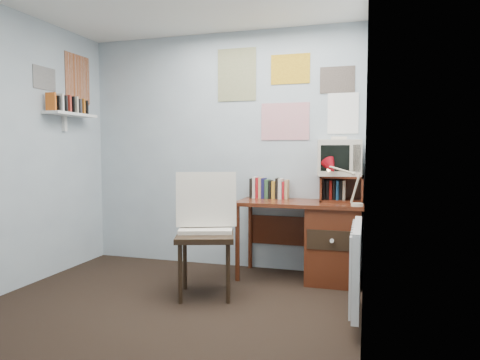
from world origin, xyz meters
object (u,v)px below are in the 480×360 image
object	(u,v)px
crt_tv	(339,156)
radiator	(357,265)
desk	(328,239)
desk_lamp	(357,185)
tv_riser	(342,189)
desk_chair	(205,237)
wall_shelf	(71,114)

from	to	relation	value
crt_tv	radiator	xyz separation A→B (m)	(0.21, -1.06, -0.78)
desk	desk_lamp	bearing A→B (deg)	-38.79
tv_riser	desk_chair	bearing A→B (deg)	-142.40
desk_chair	crt_tv	size ratio (longest dim) A/B	2.60
desk	radiator	size ratio (longest dim) A/B	1.50
desk_chair	tv_riser	size ratio (longest dim) A/B	2.59
desk_chair	tv_riser	world-z (taller)	desk_chair
desk_chair	tv_riser	distance (m)	1.42
desk_lamp	desk_chair	bearing A→B (deg)	-170.29
crt_tv	wall_shelf	size ratio (longest dim) A/B	0.64
tv_riser	radiator	bearing A→B (deg)	-80.72
desk_lamp	crt_tv	bearing A→B (deg)	105.60
desk	crt_tv	bearing A→B (deg)	57.99
desk_chair	desk_lamp	size ratio (longest dim) A/B	2.73
desk_lamp	wall_shelf	size ratio (longest dim) A/B	0.61
tv_riser	wall_shelf	distance (m)	2.83
desk_chair	wall_shelf	xyz separation A→B (m)	(-1.60, 0.35, 1.10)
desk_chair	crt_tv	xyz separation A→B (m)	(1.05, 0.86, 0.68)
desk_chair	radiator	size ratio (longest dim) A/B	1.29
wall_shelf	radiator	bearing A→B (deg)	-10.89
radiator	wall_shelf	world-z (taller)	wall_shelf
desk	desk_chair	world-z (taller)	desk_chair
desk	radiator	distance (m)	0.97
desk	radiator	world-z (taller)	desk
desk	radiator	xyz separation A→B (m)	(0.29, -0.93, 0.01)
desk	crt_tv	distance (m)	0.81
desk	tv_riser	distance (m)	0.51
wall_shelf	desk_chair	bearing A→B (deg)	-12.33
desk_lamp	radiator	world-z (taller)	desk_lamp
desk_lamp	wall_shelf	distance (m)	2.92
desk_chair	crt_tv	world-z (taller)	crt_tv
desk_lamp	tv_riser	size ratio (longest dim) A/B	0.95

